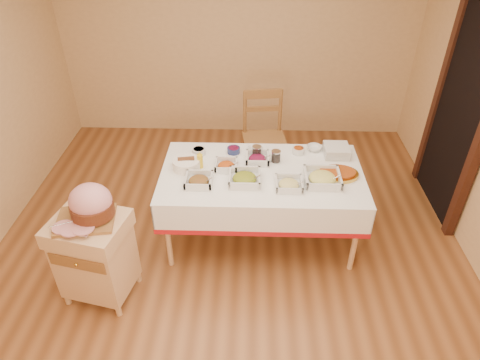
{
  "coord_description": "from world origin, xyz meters",
  "views": [
    {
      "loc": [
        0.2,
        -2.89,
        2.91
      ],
      "look_at": [
        0.11,
        0.2,
        0.74
      ],
      "focal_mm": 32.0,
      "sensor_mm": 36.0,
      "label": 1
    }
  ],
  "objects_px": {
    "preserve_jar_right": "(276,157)",
    "mustard_bottle": "(200,160)",
    "butcher_cart": "(95,254)",
    "brass_platter": "(337,173)",
    "dining_chair": "(264,137)",
    "dining_table": "(261,187)",
    "bread_basket": "(186,164)",
    "preserve_jar_left": "(257,152)",
    "plate_stack": "(336,151)",
    "ham_on_board": "(90,205)"
  },
  "relations": [
    {
      "from": "dining_table",
      "to": "mustard_bottle",
      "type": "height_order",
      "value": "mustard_bottle"
    },
    {
      "from": "dining_table",
      "to": "butcher_cart",
      "type": "relative_size",
      "value": 2.29
    },
    {
      "from": "preserve_jar_right",
      "to": "dining_table",
      "type": "bearing_deg",
      "value": -125.26
    },
    {
      "from": "dining_chair",
      "to": "butcher_cart",
      "type": "bearing_deg",
      "value": -127.61
    },
    {
      "from": "butcher_cart",
      "to": "brass_platter",
      "type": "bearing_deg",
      "value": 19.87
    },
    {
      "from": "ham_on_board",
      "to": "butcher_cart",
      "type": "bearing_deg",
      "value": -141.96
    },
    {
      "from": "ham_on_board",
      "to": "bread_basket",
      "type": "bearing_deg",
      "value": 51.39
    },
    {
      "from": "dining_chair",
      "to": "ham_on_board",
      "type": "distance_m",
      "value": 2.24
    },
    {
      "from": "ham_on_board",
      "to": "plate_stack",
      "type": "distance_m",
      "value": 2.26
    },
    {
      "from": "butcher_cart",
      "to": "plate_stack",
      "type": "xyz_separation_m",
      "value": [
        2.05,
        1.07,
        0.36
      ]
    },
    {
      "from": "mustard_bottle",
      "to": "plate_stack",
      "type": "distance_m",
      "value": 1.3
    },
    {
      "from": "bread_basket",
      "to": "brass_platter",
      "type": "relative_size",
      "value": 0.67
    },
    {
      "from": "butcher_cart",
      "to": "brass_platter",
      "type": "relative_size",
      "value": 2.12
    },
    {
      "from": "dining_table",
      "to": "dining_chair",
      "type": "relative_size",
      "value": 1.75
    },
    {
      "from": "ham_on_board",
      "to": "preserve_jar_left",
      "type": "distance_m",
      "value": 1.6
    },
    {
      "from": "plate_stack",
      "to": "brass_platter",
      "type": "height_order",
      "value": "plate_stack"
    },
    {
      "from": "dining_chair",
      "to": "ham_on_board",
      "type": "relative_size",
      "value": 2.3
    },
    {
      "from": "dining_table",
      "to": "mustard_bottle",
      "type": "xyz_separation_m",
      "value": [
        -0.56,
        0.06,
        0.24
      ]
    },
    {
      "from": "mustard_bottle",
      "to": "dining_chair",
      "type": "bearing_deg",
      "value": 58.2
    },
    {
      "from": "preserve_jar_right",
      "to": "mustard_bottle",
      "type": "relative_size",
      "value": 0.67
    },
    {
      "from": "mustard_bottle",
      "to": "plate_stack",
      "type": "bearing_deg",
      "value": 11.21
    },
    {
      "from": "dining_chair",
      "to": "brass_platter",
      "type": "relative_size",
      "value": 2.79
    },
    {
      "from": "ham_on_board",
      "to": "preserve_jar_left",
      "type": "xyz_separation_m",
      "value": [
        1.25,
        0.99,
        -0.11
      ]
    },
    {
      "from": "ham_on_board",
      "to": "plate_stack",
      "type": "bearing_deg",
      "value": 27.39
    },
    {
      "from": "ham_on_board",
      "to": "mustard_bottle",
      "type": "distance_m",
      "value": 1.08
    },
    {
      "from": "ham_on_board",
      "to": "brass_platter",
      "type": "relative_size",
      "value": 1.22
    },
    {
      "from": "mustard_bottle",
      "to": "bread_basket",
      "type": "relative_size",
      "value": 0.67
    },
    {
      "from": "brass_platter",
      "to": "dining_chair",
      "type": "bearing_deg",
      "value": 120.45
    },
    {
      "from": "preserve_jar_right",
      "to": "mustard_bottle",
      "type": "distance_m",
      "value": 0.7
    },
    {
      "from": "mustard_bottle",
      "to": "butcher_cart",
      "type": "bearing_deg",
      "value": -133.48
    },
    {
      "from": "bread_basket",
      "to": "preserve_jar_right",
      "type": "bearing_deg",
      "value": 9.93
    },
    {
      "from": "preserve_jar_right",
      "to": "plate_stack",
      "type": "bearing_deg",
      "value": 12.68
    },
    {
      "from": "preserve_jar_right",
      "to": "brass_platter",
      "type": "bearing_deg",
      "value": -21.95
    },
    {
      "from": "butcher_cart",
      "to": "mustard_bottle",
      "type": "distance_m",
      "value": 1.2
    },
    {
      "from": "preserve_jar_left",
      "to": "mustard_bottle",
      "type": "bearing_deg",
      "value": -158.67
    },
    {
      "from": "butcher_cart",
      "to": "bread_basket",
      "type": "xyz_separation_m",
      "value": [
        0.66,
        0.8,
        0.36
      ]
    },
    {
      "from": "dining_table",
      "to": "ham_on_board",
      "type": "relative_size",
      "value": 4.01
    },
    {
      "from": "dining_table",
      "to": "bread_basket",
      "type": "xyz_separation_m",
      "value": [
        -0.69,
        0.04,
        0.21
      ]
    },
    {
      "from": "preserve_jar_left",
      "to": "plate_stack",
      "type": "distance_m",
      "value": 0.76
    },
    {
      "from": "mustard_bottle",
      "to": "brass_platter",
      "type": "height_order",
      "value": "mustard_bottle"
    },
    {
      "from": "preserve_jar_left",
      "to": "plate_stack",
      "type": "xyz_separation_m",
      "value": [
        0.76,
        0.05,
        -0.0
      ]
    },
    {
      "from": "preserve_jar_left",
      "to": "bread_basket",
      "type": "xyz_separation_m",
      "value": [
        -0.64,
        -0.22,
        -0.0
      ]
    },
    {
      "from": "preserve_jar_left",
      "to": "brass_platter",
      "type": "bearing_deg",
      "value": -22.46
    },
    {
      "from": "brass_platter",
      "to": "bread_basket",
      "type": "bearing_deg",
      "value": 176.85
    },
    {
      "from": "preserve_jar_left",
      "to": "brass_platter",
      "type": "height_order",
      "value": "preserve_jar_left"
    },
    {
      "from": "mustard_bottle",
      "to": "brass_platter",
      "type": "relative_size",
      "value": 0.45
    },
    {
      "from": "preserve_jar_left",
      "to": "bread_basket",
      "type": "distance_m",
      "value": 0.67
    },
    {
      "from": "dining_chair",
      "to": "brass_platter",
      "type": "distance_m",
      "value": 1.26
    },
    {
      "from": "dining_chair",
      "to": "plate_stack",
      "type": "xyz_separation_m",
      "value": [
        0.67,
        -0.72,
        0.27
      ]
    },
    {
      "from": "dining_table",
      "to": "bread_basket",
      "type": "distance_m",
      "value": 0.72
    }
  ]
}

